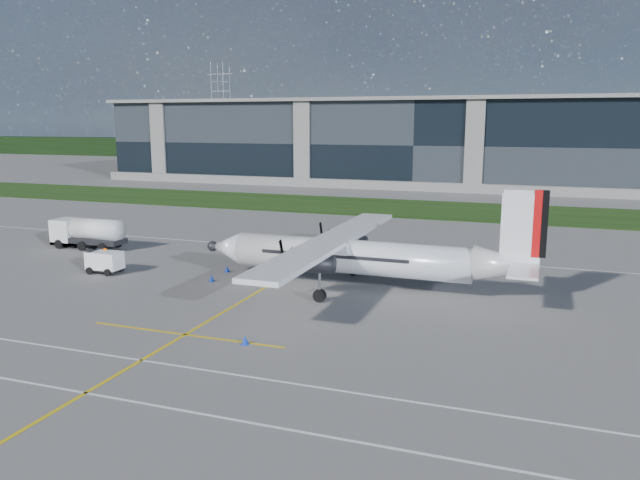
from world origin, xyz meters
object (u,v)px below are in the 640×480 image
object	(u,v)px
turboprop_aircraft	(363,238)
safety_cone_portwing	(245,340)
baggage_tug	(105,262)
ground_crew_person	(106,258)
safety_cone_nose_port	(212,278)
safety_cone_stbdwing	(377,250)
fuel_tanker_truck	(84,233)
pylon_west	(221,110)
safety_cone_nose_stbd	(227,269)

from	to	relation	value
turboprop_aircraft	safety_cone_portwing	xyz separation A→B (m)	(-2.79, -12.55, -3.47)
baggage_tug	ground_crew_person	world-z (taller)	ground_crew_person
safety_cone_nose_port	safety_cone_stbdwing	bearing A→B (deg)	57.49
fuel_tanker_truck	safety_cone_nose_port	bearing A→B (deg)	-21.44
ground_crew_person	baggage_tug	bearing A→B (deg)	-161.06
fuel_tanker_truck	safety_cone_portwing	distance (m)	31.16
pylon_west	turboprop_aircraft	xyz separation A→B (m)	(89.60, -143.67, -11.28)
ground_crew_person	safety_cone_stbdwing	world-z (taller)	ground_crew_person
turboprop_aircraft	safety_cone_stbdwing	xyz separation A→B (m)	(-2.17, 12.41, -3.47)
pylon_west	safety_cone_stbdwing	distance (m)	158.40
fuel_tanker_truck	ground_crew_person	world-z (taller)	fuel_tanker_truck
pylon_west	safety_cone_portwing	size ratio (longest dim) A/B	60.00
fuel_tanker_truck	safety_cone_nose_port	xyz separation A→B (m)	(17.29, -6.79, -1.15)
safety_cone_nose_port	turboprop_aircraft	bearing A→B (deg)	7.96
safety_cone_nose_port	safety_cone_portwing	bearing A→B (deg)	-53.07
turboprop_aircraft	ground_crew_person	xyz separation A→B (m)	(-20.31, -1.66, -2.64)
baggage_tug	safety_cone_nose_port	xyz separation A→B (m)	(9.06, 0.56, -0.59)
fuel_tanker_truck	ground_crew_person	size ratio (longest dim) A/B	3.48
turboprop_aircraft	safety_cone_nose_stbd	bearing A→B (deg)	172.91
baggage_tug	safety_cone_nose_port	size ratio (longest dim) A/B	5.63
safety_cone_nose_port	safety_cone_stbdwing	xyz separation A→B (m)	(8.90, 13.96, 0.00)
pylon_west	fuel_tanker_truck	size ratio (longest dim) A/B	4.01
safety_cone_portwing	safety_cone_nose_port	bearing A→B (deg)	126.93
baggage_tug	safety_cone_nose_stbd	bearing A→B (deg)	21.96
turboprop_aircraft	safety_cone_stbdwing	world-z (taller)	turboprop_aircraft
pylon_west	fuel_tanker_truck	xyz separation A→B (m)	(61.25, -138.43, -13.60)
safety_cone_nose_port	safety_cone_portwing	xyz separation A→B (m)	(8.27, -11.00, 0.00)
pylon_west	turboprop_aircraft	world-z (taller)	pylon_west
pylon_west	ground_crew_person	xyz separation A→B (m)	(69.29, -145.33, -13.93)
fuel_tanker_truck	baggage_tug	bearing A→B (deg)	-41.78
turboprop_aircraft	ground_crew_person	bearing A→B (deg)	-175.32
turboprop_aircraft	safety_cone_nose_port	xyz separation A→B (m)	(-11.06, -1.55, -3.47)
fuel_tanker_truck	safety_cone_stbdwing	size ratio (longest dim) A/B	14.96
fuel_tanker_truck	safety_cone_nose_stbd	size ratio (longest dim) A/B	14.96
pylon_west	turboprop_aircraft	size ratio (longest dim) A/B	1.21
turboprop_aircraft	pylon_west	bearing A→B (deg)	121.95
safety_cone_portwing	ground_crew_person	bearing A→B (deg)	148.13
safety_cone_nose_port	safety_cone_portwing	distance (m)	13.76
pylon_west	baggage_tug	distance (m)	162.11
safety_cone_portwing	safety_cone_stbdwing	distance (m)	24.97
turboprop_aircraft	ground_crew_person	size ratio (longest dim) A/B	11.53
turboprop_aircraft	ground_crew_person	distance (m)	20.55
fuel_tanker_truck	baggage_tug	distance (m)	11.05
baggage_tug	ground_crew_person	bearing A→B (deg)	112.60
ground_crew_person	safety_cone_nose_port	distance (m)	9.28
baggage_tug	safety_cone_nose_stbd	world-z (taller)	baggage_tug
fuel_tanker_truck	turboprop_aircraft	bearing A→B (deg)	-10.47
fuel_tanker_truck	safety_cone_nose_port	world-z (taller)	fuel_tanker_truck
safety_cone_stbdwing	safety_cone_nose_port	bearing A→B (deg)	-122.51
safety_cone_portwing	safety_cone_stbdwing	bearing A→B (deg)	88.56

